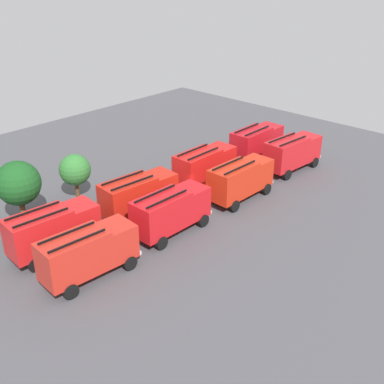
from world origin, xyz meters
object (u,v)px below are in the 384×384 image
Objects in this scene: firefighter_1 at (248,170)px; traffic_cone_0 at (100,213)px; fire_truck_2 at (240,179)px; fire_truck_3 at (292,152)px; fire_truck_4 at (53,229)px; tree_2 at (75,170)px; fire_truck_6 at (205,164)px; firefighter_3 at (267,135)px; fire_truck_1 at (171,210)px; fire_truck_7 at (257,141)px; fire_truck_5 at (139,194)px; firefighter_0 at (242,144)px; firefighter_2 at (237,142)px; firefighter_4 at (213,160)px; tree_1 at (18,183)px; fire_truck_0 at (88,252)px.

traffic_cone_0 is at bearing 72.75° from firefighter_1.
fire_truck_2 is 0.98× the size of fire_truck_3.
fire_truck_2 and fire_truck_4 have the same top height.
fire_truck_6 is at bearing -31.36° from tree_2.
firefighter_3 is 25.95m from traffic_cone_0.
firefighter_3 is (14.49, 2.55, -1.24)m from fire_truck_6.
fire_truck_1 and fire_truck_4 have the same top height.
fire_truck_2 is 1.00× the size of fire_truck_7.
fire_truck_1 is 0.98× the size of fire_truck_5.
fire_truck_1 is 24.57m from firefighter_3.
fire_truck_7 is (8.98, 0.19, 0.00)m from fire_truck_6.
fire_truck_1 reaches higher than firefighter_0.
fire_truck_6 is 9.67× the size of traffic_cone_0.
tree_2 reaches higher than fire_truck_1.
fire_truck_7 is 4.01× the size of firefighter_0.
fire_truck_5 is 13.32m from firefighter_1.
fire_truck_7 is at bearing 93.61° from fire_truck_3.
fire_truck_1 is 4.43× the size of firefighter_1.
firefighter_2 is (27.16, 3.48, -1.16)m from fire_truck_4.
firefighter_2 is (9.85, 3.63, -1.16)m from fire_truck_6.
fire_truck_3 is at bearing -0.09° from fire_truck_1.
tree_2 is at bearing 99.23° from fire_truck_1.
fire_truck_2 is 7.82m from firefighter_4.
fire_truck_3 is at bearing -18.39° from traffic_cone_0.
firefighter_2 is 20.90m from tree_2.
firefighter_2 is 26.77m from tree_1.
firefighter_3 is at bearing -66.36° from firefighter_1.
fire_truck_1 is at bearing -146.65° from firefighter_2.
firefighter_2 is at bearing 123.82° from firefighter_3.
firefighter_4 reaches higher than firefighter_3.
firefighter_2 is at bearing 75.01° from fire_truck_7.
firefighter_4 is at bearing 21.27° from fire_truck_0.
fire_truck_3 is (17.99, -0.18, 0.00)m from fire_truck_1.
fire_truck_2 is at bearing -47.01° from tree_2.
tree_1 reaches higher than fire_truck_5.
traffic_cone_0 is (-11.17, 6.95, -1.78)m from fire_truck_2.
tree_1 is at bearing -130.68° from firefighter_0.
fire_truck_6 is 8.98m from fire_truck_7.
fire_truck_1 is 1.00× the size of fire_truck_7.
firefighter_1 is at bearing -123.47° from firefighter_2.
fire_truck_3 is 4.49× the size of firefighter_3.
fire_truck_3 is at bearing -91.53° from fire_truck_7.
firefighter_1 is 11.35m from firefighter_3.
firefighter_1 is at bearing 161.81° from firefighter_3.
fire_truck_5 is 17.89m from fire_truck_7.
fire_truck_5 is at bearing -37.99° from tree_1.
firefighter_2 is at bearing 20.78° from fire_truck_0.
firefighter_0 is at bearing 76.20° from fire_truck_7.
fire_truck_2 is 17.70m from fire_truck_4.
tree_1 is at bearing -173.85° from tree_2.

